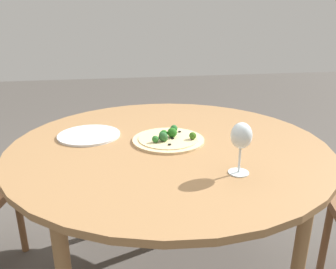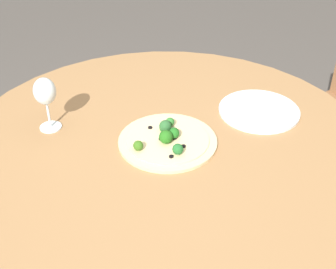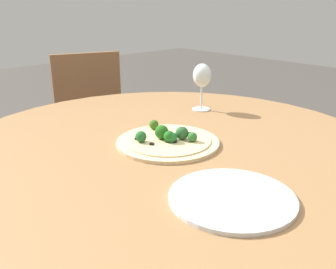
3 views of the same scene
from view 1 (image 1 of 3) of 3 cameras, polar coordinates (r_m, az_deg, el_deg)
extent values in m
cylinder|color=olive|center=(1.41, 0.11, -1.72)|extent=(1.33, 1.33, 0.03)
cylinder|color=olive|center=(2.03, 9.64, -6.52)|extent=(0.05, 0.05, 0.71)
cylinder|color=olive|center=(1.93, -14.47, -8.30)|extent=(0.05, 0.05, 0.71)
cylinder|color=olive|center=(1.40, 21.61, -20.98)|extent=(0.05, 0.05, 0.71)
cylinder|color=brown|center=(2.02, -24.29, -13.44)|extent=(0.04, 0.04, 0.40)
cylinder|color=brown|center=(1.89, 25.74, -16.03)|extent=(0.04, 0.04, 0.40)
cylinder|color=#DBBC89|center=(1.41, 0.00, -0.96)|extent=(0.31, 0.31, 0.01)
cylinder|color=beige|center=(1.41, 0.00, -0.69)|extent=(0.26, 0.26, 0.00)
sphere|color=#20662B|center=(1.40, -0.98, -0.03)|extent=(0.03, 0.03, 0.03)
sphere|color=#2B6B29|center=(1.35, -2.20, -0.80)|extent=(0.03, 0.03, 0.03)
sphere|color=#27572A|center=(1.37, -0.83, -0.38)|extent=(0.04, 0.04, 0.04)
sphere|color=#20591E|center=(1.37, -0.59, -0.70)|extent=(0.02, 0.02, 0.02)
sphere|color=#215F18|center=(1.41, 0.73, 0.35)|extent=(0.04, 0.04, 0.04)
sphere|color=#205D27|center=(1.48, 1.04, 1.03)|extent=(0.03, 0.03, 0.03)
sphere|color=#1E601C|center=(1.41, -0.74, 0.13)|extent=(0.03, 0.03, 0.03)
sphere|color=#34601A|center=(1.39, 4.33, -0.21)|extent=(0.03, 0.03, 0.03)
cylinder|color=black|center=(1.42, -0.62, -0.41)|extent=(0.01, 0.01, 0.00)
cylinder|color=black|center=(1.40, 0.82, -0.69)|extent=(0.01, 0.01, 0.00)
cylinder|color=black|center=(1.48, 2.03, 0.49)|extent=(0.01, 0.01, 0.00)
cylinder|color=black|center=(1.47, -0.37, 0.30)|extent=(0.01, 0.01, 0.00)
cylinder|color=black|center=(1.33, 0.26, -1.76)|extent=(0.01, 0.01, 0.00)
cylinder|color=black|center=(1.40, -1.20, -0.60)|extent=(0.01, 0.01, 0.00)
cylinder|color=black|center=(1.42, -0.66, -0.36)|extent=(0.01, 0.01, 0.00)
cylinder|color=silver|center=(1.15, 12.17, -6.49)|extent=(0.07, 0.07, 0.00)
cylinder|color=silver|center=(1.13, 12.34, -4.40)|extent=(0.01, 0.01, 0.09)
ellipsoid|color=silver|center=(1.10, 12.67, -0.18)|extent=(0.07, 0.07, 0.09)
cylinder|color=silver|center=(1.51, -13.59, -0.09)|extent=(0.28, 0.28, 0.01)
camera|label=2|loc=(2.38, 20.99, 27.04)|focal=50.00mm
camera|label=3|loc=(2.09, -25.98, 15.22)|focal=40.00mm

